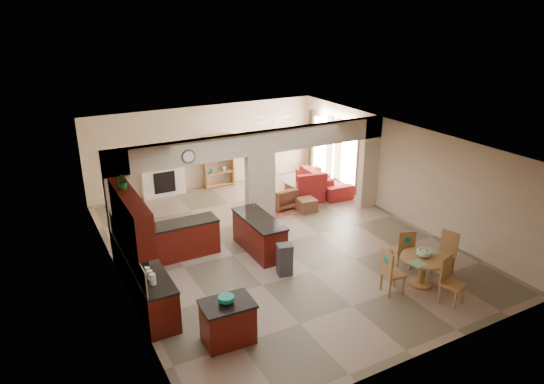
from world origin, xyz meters
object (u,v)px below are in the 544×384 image
sofa (324,180)px  dining_table (423,266)px  armchair (282,197)px  kitchen_island (228,322)px

sofa → dining_table: bearing=169.6°
sofa → armchair: size_ratio=3.22×
kitchen_island → armchair: kitchen_island is taller
kitchen_island → dining_table: size_ratio=0.98×
armchair → dining_table: bearing=93.4°
kitchen_island → armchair: bearing=54.3°
kitchen_island → dining_table: 4.58m
dining_table → armchair: dining_table is taller
kitchen_island → sofa: 8.34m
kitchen_island → dining_table: bearing=-0.6°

